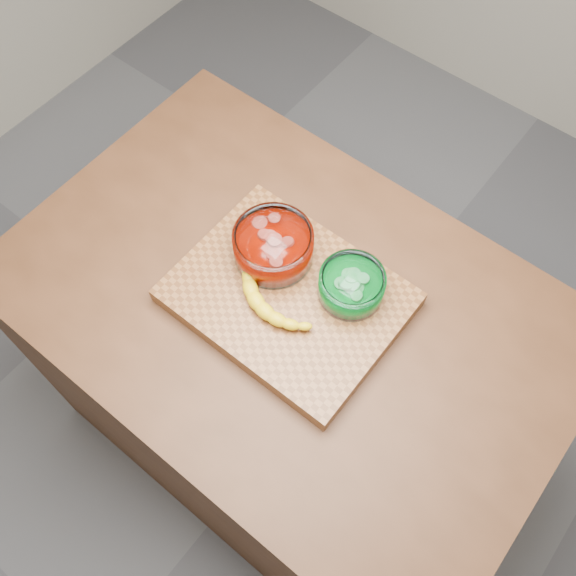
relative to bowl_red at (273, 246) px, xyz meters
The scene contains 6 objects.
ground 0.98m from the bowl_red, 32.68° to the right, with size 3.50×3.50×0.00m, color #57575C.
counter 0.54m from the bowl_red, 32.68° to the right, with size 1.20×0.80×0.90m, color #492916.
cutting_board 0.11m from the bowl_red, 32.68° to the right, with size 0.45×0.35×0.04m, color brown.
bowl_red is the anchor object (origin of this frame).
bowl_green 0.18m from the bowl_red, ahead, with size 0.13×0.13×0.06m.
banana 0.10m from the bowl_red, 48.11° to the right, with size 0.24×0.15×0.03m, color gold, non-canonical shape.
Camera 1 is at (0.39, -0.49, 2.09)m, focal length 40.00 mm.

